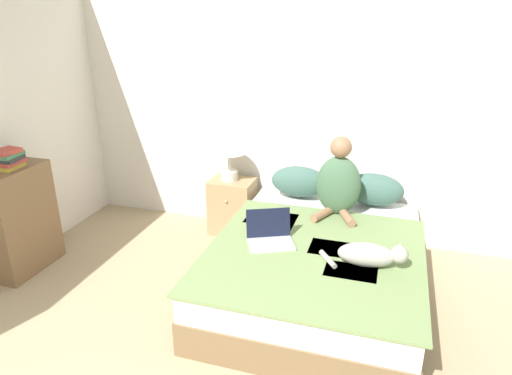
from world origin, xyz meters
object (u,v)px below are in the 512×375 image
at_px(pillow_near, 299,182).
at_px(nightstand, 232,206).
at_px(cat_tabby, 371,255).
at_px(bed, 317,267).
at_px(person_sitting, 338,183).
at_px(pillow_far, 373,189).
at_px(table_lamp, 229,148).
at_px(laptop_open, 270,237).
at_px(bookshelf, 20,220).
at_px(book_stack_top, 8,159).

height_order(pillow_near, nightstand, pillow_near).
distance_m(cat_tabby, nightstand, 1.83).
distance_m(bed, person_sitting, 0.77).
height_order(pillow_far, cat_tabby, pillow_far).
bearing_deg(pillow_far, pillow_near, 180.00).
relative_size(pillow_far, table_lamp, 1.20).
bearing_deg(laptop_open, pillow_near, 64.24).
relative_size(bed, bookshelf, 2.19).
bearing_deg(cat_tabby, bookshelf, 177.52).
xyz_separation_m(cat_tabby, bookshelf, (-2.91, -0.12, -0.09)).
xyz_separation_m(bed, nightstand, (-1.02, 0.84, 0.05)).
bearing_deg(person_sitting, table_lamp, 165.64).
xyz_separation_m(cat_tabby, laptop_open, (-0.76, 0.13, -0.04)).
height_order(cat_tabby, bookshelf, bookshelf).
bearing_deg(bookshelf, laptop_open, 6.48).
xyz_separation_m(bed, laptop_open, (-0.36, -0.14, 0.29)).
bearing_deg(table_lamp, bed, -38.80).
distance_m(bed, pillow_near, 1.00).
xyz_separation_m(pillow_near, nightstand, (-0.68, -0.01, -0.33)).
relative_size(pillow_far, bookshelf, 0.58).
distance_m(pillow_near, nightstand, 0.76).
relative_size(pillow_far, person_sitting, 0.78).
height_order(pillow_near, book_stack_top, book_stack_top).
distance_m(pillow_far, book_stack_top, 3.13).
xyz_separation_m(table_lamp, book_stack_top, (-1.45, -1.22, 0.13)).
distance_m(laptop_open, table_lamp, 1.25).
bearing_deg(pillow_far, laptop_open, -125.11).
height_order(pillow_near, laptop_open, pillow_near).
distance_m(pillow_near, laptop_open, 1.00).
height_order(bed, person_sitting, person_sitting).
bearing_deg(bed, table_lamp, 141.20).
height_order(cat_tabby, laptop_open, laptop_open).
bearing_deg(pillow_far, cat_tabby, -86.94).
relative_size(pillow_near, bookshelf, 0.58).
bearing_deg(bookshelf, pillow_near, 29.85).
xyz_separation_m(bed, pillow_far, (0.34, 0.86, 0.38)).
height_order(cat_tabby, nightstand, cat_tabby).
height_order(pillow_far, table_lamp, table_lamp).
distance_m(pillow_far, bookshelf, 3.11).
bearing_deg(nightstand, laptop_open, -55.73).
height_order(bed, book_stack_top, book_stack_top).
relative_size(bed, book_stack_top, 8.65).
distance_m(bed, nightstand, 1.33).
bearing_deg(bookshelf, book_stack_top, 64.18).
relative_size(pillow_near, table_lamp, 1.20).
bearing_deg(cat_tabby, person_sitting, 107.98).
height_order(bed, nightstand, nightstand).
distance_m(laptop_open, book_stack_top, 2.22).
distance_m(pillow_near, table_lamp, 0.75).
height_order(person_sitting, book_stack_top, person_sitting).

